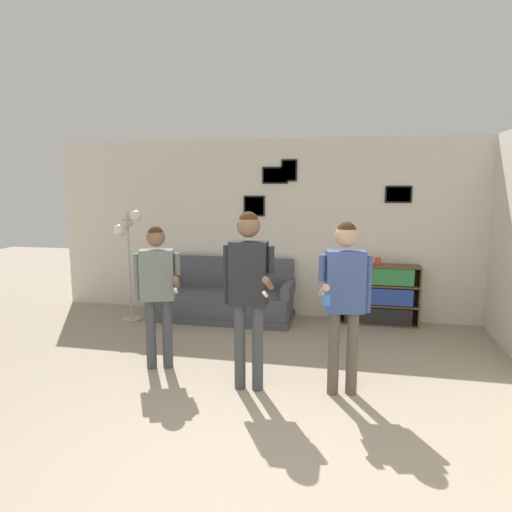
{
  "coord_description": "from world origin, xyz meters",
  "views": [
    {
      "loc": [
        0.83,
        -2.76,
        2.03
      ],
      "look_at": [
        -0.2,
        2.06,
        1.25
      ],
      "focal_mm": 32.0,
      "sensor_mm": 36.0,
      "label": 1
    }
  ],
  "objects_px": {
    "couch": "(224,299)",
    "bottle_on_floor": "(169,321)",
    "person_watcher_holding_cup": "(345,290)",
    "drinking_cup": "(378,261)",
    "person_player_foreground_center": "(248,281)",
    "person_player_foreground_left": "(157,283)",
    "bookshelf": "(378,295)",
    "floor_lamp": "(128,238)"
  },
  "relations": [
    {
      "from": "couch",
      "to": "drinking_cup",
      "type": "distance_m",
      "value": 2.35
    },
    {
      "from": "person_player_foreground_center",
      "to": "person_player_foreground_left",
      "type": "bearing_deg",
      "value": 163.77
    },
    {
      "from": "person_player_foreground_left",
      "to": "bottle_on_floor",
      "type": "xyz_separation_m",
      "value": [
        -0.43,
        1.3,
        -0.85
      ]
    },
    {
      "from": "person_watcher_holding_cup",
      "to": "drinking_cup",
      "type": "relative_size",
      "value": 15.61
    },
    {
      "from": "bookshelf",
      "to": "person_player_foreground_left",
      "type": "xyz_separation_m",
      "value": [
        -2.45,
        -2.17,
        0.53
      ]
    },
    {
      "from": "bookshelf",
      "to": "person_player_foreground_left",
      "type": "bearing_deg",
      "value": -138.46
    },
    {
      "from": "person_watcher_holding_cup",
      "to": "bottle_on_floor",
      "type": "distance_m",
      "value": 3.03
    },
    {
      "from": "bookshelf",
      "to": "drinking_cup",
      "type": "relative_size",
      "value": 10.58
    },
    {
      "from": "person_player_foreground_center",
      "to": "drinking_cup",
      "type": "relative_size",
      "value": 16.43
    },
    {
      "from": "floor_lamp",
      "to": "bottle_on_floor",
      "type": "xyz_separation_m",
      "value": [
        0.72,
        -0.28,
        -1.13
      ]
    },
    {
      "from": "bookshelf",
      "to": "drinking_cup",
      "type": "distance_m",
      "value": 0.49
    },
    {
      "from": "bookshelf",
      "to": "person_player_foreground_center",
      "type": "xyz_separation_m",
      "value": [
        -1.36,
        -2.49,
        0.67
      ]
    },
    {
      "from": "couch",
      "to": "bottle_on_floor",
      "type": "height_order",
      "value": "couch"
    },
    {
      "from": "bookshelf",
      "to": "drinking_cup",
      "type": "bearing_deg",
      "value": 179.83
    },
    {
      "from": "couch",
      "to": "bottle_on_floor",
      "type": "distance_m",
      "value": 0.93
    },
    {
      "from": "couch",
      "to": "bottle_on_floor",
      "type": "relative_size",
      "value": 7.36
    },
    {
      "from": "person_player_foreground_center",
      "to": "bottle_on_floor",
      "type": "distance_m",
      "value": 2.44
    },
    {
      "from": "floor_lamp",
      "to": "person_player_foreground_left",
      "type": "distance_m",
      "value": 1.97
    },
    {
      "from": "floor_lamp",
      "to": "person_player_foreground_center",
      "type": "height_order",
      "value": "person_player_foreground_center"
    },
    {
      "from": "bottle_on_floor",
      "to": "bookshelf",
      "type": "bearing_deg",
      "value": 16.86
    },
    {
      "from": "floor_lamp",
      "to": "bottle_on_floor",
      "type": "relative_size",
      "value": 5.82
    },
    {
      "from": "person_player_foreground_left",
      "to": "person_watcher_holding_cup",
      "type": "distance_m",
      "value": 2.02
    },
    {
      "from": "person_player_foreground_center",
      "to": "drinking_cup",
      "type": "xyz_separation_m",
      "value": [
        1.34,
        2.49,
        -0.17
      ]
    },
    {
      "from": "floor_lamp",
      "to": "person_watcher_holding_cup",
      "type": "height_order",
      "value": "person_watcher_holding_cup"
    },
    {
      "from": "person_watcher_holding_cup",
      "to": "drinking_cup",
      "type": "height_order",
      "value": "person_watcher_holding_cup"
    },
    {
      "from": "couch",
      "to": "person_player_foreground_left",
      "type": "height_order",
      "value": "person_player_foreground_left"
    },
    {
      "from": "bookshelf",
      "to": "person_watcher_holding_cup",
      "type": "distance_m",
      "value": 2.52
    },
    {
      "from": "person_player_foreground_center",
      "to": "person_watcher_holding_cup",
      "type": "distance_m",
      "value": 0.92
    },
    {
      "from": "couch",
      "to": "bookshelf",
      "type": "bearing_deg",
      "value": 4.91
    },
    {
      "from": "bookshelf",
      "to": "bottle_on_floor",
      "type": "distance_m",
      "value": 3.04
    },
    {
      "from": "bookshelf",
      "to": "person_player_foreground_left",
      "type": "distance_m",
      "value": 3.32
    },
    {
      "from": "bookshelf",
      "to": "person_watcher_holding_cup",
      "type": "height_order",
      "value": "person_watcher_holding_cup"
    },
    {
      "from": "couch",
      "to": "bookshelf",
      "type": "xyz_separation_m",
      "value": [
        2.28,
        0.2,
        0.14
      ]
    },
    {
      "from": "floor_lamp",
      "to": "drinking_cup",
      "type": "height_order",
      "value": "floor_lamp"
    },
    {
      "from": "bookshelf",
      "to": "bottle_on_floor",
      "type": "xyz_separation_m",
      "value": [
        -2.89,
        -0.88,
        -0.32
      ]
    },
    {
      "from": "bookshelf",
      "to": "person_player_foreground_center",
      "type": "height_order",
      "value": "person_player_foreground_center"
    },
    {
      "from": "bottle_on_floor",
      "to": "drinking_cup",
      "type": "xyz_separation_m",
      "value": [
        2.86,
        0.88,
        0.82
      ]
    },
    {
      "from": "person_player_foreground_center",
      "to": "bottle_on_floor",
      "type": "xyz_separation_m",
      "value": [
        -1.53,
        1.62,
        -0.99
      ]
    },
    {
      "from": "bookshelf",
      "to": "floor_lamp",
      "type": "bearing_deg",
      "value": -170.59
    },
    {
      "from": "person_watcher_holding_cup",
      "to": "drinking_cup",
      "type": "xyz_separation_m",
      "value": [
        0.42,
        2.41,
        -0.11
      ]
    },
    {
      "from": "drinking_cup",
      "to": "person_player_foreground_left",
      "type": "bearing_deg",
      "value": -138.15
    },
    {
      "from": "couch",
      "to": "drinking_cup",
      "type": "bearing_deg",
      "value": 4.97
    }
  ]
}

